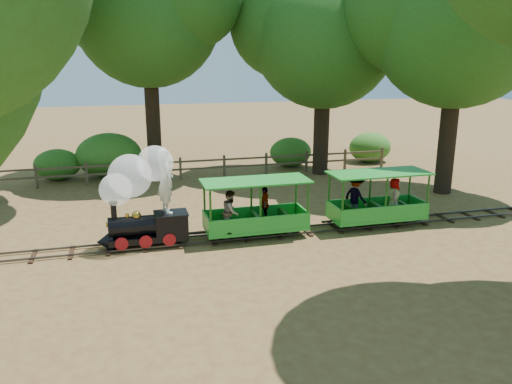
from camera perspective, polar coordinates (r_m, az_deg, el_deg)
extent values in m
plane|color=olive|center=(15.29, -1.31, -5.20)|extent=(90.00, 90.00, 0.00)
cube|color=#3F3D3A|center=(15.00, -1.04, -5.32)|extent=(22.00, 0.05, 0.05)
cube|color=#3F3D3A|center=(15.54, -1.58, -4.57)|extent=(22.00, 0.05, 0.05)
cube|color=#382314|center=(15.29, -1.31, -5.11)|extent=(0.12, 1.00, 0.05)
cube|color=#382314|center=(15.00, -20.33, -6.52)|extent=(0.12, 1.00, 0.05)
cube|color=#382314|center=(17.10, 15.22, -3.43)|extent=(0.12, 1.00, 0.05)
cube|color=black|center=(14.83, -12.16, -5.06)|extent=(2.24, 0.71, 0.18)
cylinder|color=black|center=(14.70, -13.63, -3.78)|extent=(1.43, 0.57, 0.57)
cylinder|color=black|center=(14.55, -15.96, -2.03)|extent=(0.16, 0.16, 0.45)
sphere|color=#BB8F2C|center=(14.60, -13.50, -2.63)|extent=(0.27, 0.27, 0.27)
cylinder|color=#BB8F2C|center=(14.59, -14.51, -2.62)|extent=(0.10, 0.10, 0.10)
cube|color=black|center=(14.74, -9.66, -3.51)|extent=(0.92, 0.71, 0.56)
cube|color=black|center=(14.65, -9.72, -2.40)|extent=(0.97, 0.78, 0.04)
cone|color=black|center=(14.84, -16.89, -5.45)|extent=(0.46, 0.65, 0.65)
cylinder|color=#BB8F2C|center=(14.68, -16.56, -3.59)|extent=(0.10, 0.14, 0.14)
cylinder|color=maroon|center=(14.48, -15.11, -5.76)|extent=(0.37, 0.06, 0.37)
cylinder|color=maroon|center=(15.17, -15.13, -4.79)|extent=(0.37, 0.06, 0.37)
cylinder|color=maroon|center=(14.48, -12.48, -5.58)|extent=(0.37, 0.06, 0.37)
cylinder|color=maroon|center=(15.17, -12.62, -4.62)|extent=(0.37, 0.06, 0.37)
cylinder|color=maroon|center=(14.51, -9.86, -5.39)|extent=(0.37, 0.06, 0.37)
cylinder|color=maroon|center=(15.20, -10.12, -4.44)|extent=(0.37, 0.06, 0.37)
sphere|color=white|center=(14.44, -15.72, 0.26)|extent=(0.92, 0.92, 0.92)
sphere|color=white|center=(14.40, -14.20, 1.80)|extent=(1.22, 1.22, 1.22)
sphere|color=white|center=(14.40, -11.45, 3.21)|extent=(1.02, 1.02, 1.02)
imported|color=silver|center=(14.44, -10.31, 1.27)|extent=(0.60, 0.78, 1.88)
cube|color=green|center=(15.27, -0.03, -4.03)|extent=(3.09, 1.18, 0.09)
cube|color=#195613|center=(15.31, -0.03, -4.42)|extent=(2.78, 0.45, 0.13)
cube|color=green|center=(14.68, 0.53, -3.71)|extent=(3.09, 0.05, 0.45)
cube|color=green|center=(15.70, -0.56, -2.44)|extent=(3.09, 0.05, 0.45)
cube|color=green|center=(14.86, -0.04, 1.27)|extent=(3.23, 1.32, 0.05)
cylinder|color=#195613|center=(14.25, -5.21, -2.45)|extent=(0.06, 0.06, 1.45)
cylinder|color=#195613|center=(15.26, -5.91, -1.26)|extent=(0.06, 0.06, 1.45)
cylinder|color=#195613|center=(15.00, 5.94, -1.56)|extent=(0.06, 0.06, 1.45)
cylinder|color=#195613|center=(15.96, 4.58, -0.49)|extent=(0.06, 0.06, 1.45)
cube|color=#195613|center=(15.00, -3.47, -3.51)|extent=(0.11, 1.00, 0.36)
cube|color=#195613|center=(15.20, -0.03, -3.22)|extent=(0.11, 1.00, 0.36)
cube|color=#195613|center=(15.45, 3.29, -2.93)|extent=(0.11, 1.00, 0.36)
cylinder|color=black|center=(14.80, -3.44, -5.00)|extent=(0.25, 0.05, 0.25)
cylinder|color=black|center=(15.37, -3.91, -4.22)|extent=(0.25, 0.05, 0.25)
cylinder|color=black|center=(15.29, 3.86, -4.33)|extent=(0.25, 0.05, 0.25)
cylinder|color=black|center=(15.85, 3.14, -3.61)|extent=(0.25, 0.05, 0.25)
imported|color=gray|center=(14.55, -2.89, -2.24)|extent=(0.67, 0.75, 1.26)
imported|color=gray|center=(15.50, 1.02, -1.40)|extent=(0.44, 0.70, 1.12)
cube|color=green|center=(16.74, 13.60, -2.73)|extent=(3.09, 1.18, 0.09)
cube|color=#195613|center=(16.78, 13.57, -3.08)|extent=(2.78, 0.45, 0.13)
cube|color=green|center=(16.20, 14.58, -2.38)|extent=(3.09, 0.05, 0.45)
cube|color=green|center=(17.13, 12.78, -1.31)|extent=(3.09, 0.05, 0.45)
cube|color=green|center=(16.36, 13.91, 2.13)|extent=(3.23, 1.32, 0.05)
cylinder|color=#195613|center=(15.43, 9.88, -1.23)|extent=(0.06, 0.06, 1.45)
cylinder|color=#195613|center=(16.37, 8.32, -0.20)|extent=(0.06, 0.06, 1.45)
cylinder|color=#195613|center=(16.85, 19.02, -0.44)|extent=(0.06, 0.06, 1.45)
cylinder|color=#195613|center=(17.72, 17.12, 0.46)|extent=(0.06, 0.06, 1.45)
cube|color=#195613|center=(16.26, 10.76, -2.26)|extent=(0.11, 1.00, 0.36)
cube|color=#195613|center=(16.68, 13.64, -1.98)|extent=(0.11, 1.00, 0.36)
cube|color=#195613|center=(17.13, 16.38, -1.72)|extent=(0.11, 1.00, 0.36)
cylinder|color=black|center=(16.06, 10.99, -3.61)|extent=(0.25, 0.05, 0.25)
cylinder|color=black|center=(16.59, 10.06, -2.95)|extent=(0.25, 0.05, 0.25)
cylinder|color=black|center=(17.00, 17.01, -2.96)|extent=(0.25, 0.05, 0.25)
cylinder|color=black|center=(17.50, 15.96, -2.36)|extent=(0.25, 0.05, 0.25)
imported|color=gray|center=(16.29, 11.32, -0.46)|extent=(0.79, 0.99, 1.34)
imported|color=gray|center=(16.70, 15.49, -0.53)|extent=(0.62, 0.71, 1.23)
cylinder|color=#2D2116|center=(23.71, -11.61, 6.77)|extent=(0.66, 0.66, 3.96)
cylinder|color=#2D2116|center=(23.47, -12.02, 14.29)|extent=(0.50, 0.50, 2.26)
sphere|color=#265019|center=(23.54, -12.32, 19.41)|extent=(6.49, 6.49, 6.49)
cylinder|color=#2D2116|center=(23.48, 7.44, 6.12)|extent=(0.72, 0.72, 3.35)
cylinder|color=#2D2116|center=(23.22, 7.67, 12.54)|extent=(0.54, 0.54, 1.91)
sphere|color=#265019|center=(23.21, 7.84, 17.26)|extent=(6.39, 6.39, 6.39)
sphere|color=#265019|center=(23.05, 12.77, 19.05)|extent=(4.79, 4.79, 4.79)
sphere|color=#265019|center=(23.79, 3.43, 18.86)|extent=(5.11, 5.11, 5.11)
cylinder|color=#2D2116|center=(21.27, 20.92, 4.62)|extent=(0.68, 0.68, 3.58)
cylinder|color=#2D2116|center=(20.98, 21.66, 12.18)|extent=(0.51, 0.51, 2.04)
sphere|color=#265019|center=(21.01, 22.21, 17.57)|extent=(6.43, 6.43, 6.43)
sphere|color=#265019|center=(21.19, 17.15, 19.72)|extent=(5.15, 5.15, 5.15)
cube|color=brown|center=(22.75, -23.81, 1.64)|extent=(0.10, 0.10, 1.00)
cube|color=brown|center=(22.52, -18.79, 2.00)|extent=(0.10, 0.10, 1.00)
cube|color=brown|center=(22.46, -13.70, 2.35)|extent=(0.10, 0.10, 1.00)
cube|color=brown|center=(22.58, -8.63, 2.69)|extent=(0.10, 0.10, 1.00)
cube|color=brown|center=(22.88, -3.64, 2.99)|extent=(0.10, 0.10, 1.00)
cube|color=brown|center=(23.34, 1.18, 3.27)|extent=(0.10, 0.10, 1.00)
cube|color=brown|center=(23.97, 5.79, 3.51)|extent=(0.10, 0.10, 1.00)
cube|color=brown|center=(24.74, 10.13, 3.71)|extent=(0.10, 0.10, 1.00)
cube|color=brown|center=(25.64, 14.20, 3.89)|extent=(0.10, 0.10, 1.00)
cube|color=brown|center=(22.65, -6.14, 3.58)|extent=(18.00, 0.06, 0.08)
cube|color=brown|center=(22.72, -6.12, 2.72)|extent=(18.00, 0.06, 0.08)
ellipsoid|color=#2D6B1E|center=(23.87, -21.78, 2.92)|extent=(2.01, 1.55, 1.39)
ellipsoid|color=#2D6B1E|center=(23.64, -16.45, 4.06)|extent=(2.92, 2.24, 2.02)
ellipsoid|color=#2D6B1E|center=(25.00, 3.97, 4.57)|extent=(2.11, 1.62, 1.46)
ellipsoid|color=#2D6B1E|center=(26.71, 12.90, 5.01)|extent=(2.24, 1.72, 1.55)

